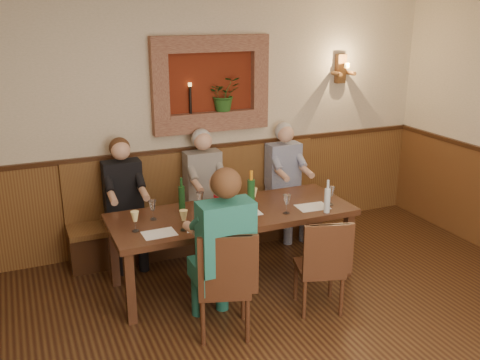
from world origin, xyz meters
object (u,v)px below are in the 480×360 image
Objects in this scene: person_bench_mid at (206,201)px; person_chair_front at (222,264)px; dining_table at (233,219)px; wine_bottle_green_b at (182,198)px; person_bench_right at (286,190)px; chair_near_right at (319,283)px; water_bottle at (327,200)px; chair_near_left at (224,303)px; bench at (202,219)px; spittoon_bucket at (224,201)px; person_bench_left at (126,213)px; wine_bottle_green_a at (251,195)px.

person_chair_front is at bearing -105.14° from person_bench_mid.
wine_bottle_green_b is at bearing 157.41° from dining_table.
person_bench_right is at bearing 0.02° from person_bench_mid.
person_chair_front is (-0.94, 0.04, 0.36)m from chair_near_right.
person_bench_mid reaches higher than water_bottle.
chair_near_left is at bearing -162.98° from chair_near_right.
dining_table is 6.81× the size of wine_bottle_green_b.
person_bench_right is at bearing -5.70° from bench.
person_chair_front is at bearing -112.82° from spittoon_bucket.
water_bottle is at bearing -55.88° from person_bench_mid.
person_bench_right is at bearing -0.00° from person_bench_left.
chair_near_left is 1.75m from person_bench_left.
spittoon_bucket is at bearing 85.90° from chair_near_left.
person_bench_left is (-0.89, 0.84, -0.11)m from dining_table.
water_bottle is at bearing 17.49° from person_chair_front.
person_chair_front reaches higher than wine_bottle_green_a.
wine_bottle_green_a is at bearing -17.07° from spittoon_bucket.
chair_near_left is 4.26× the size of spittoon_bucket.
person_bench_mid reaches higher than spittoon_bucket.
wine_bottle_green_a reaches higher than spittoon_bucket.
person_chair_front reaches higher than bench.
bench is at bearing 99.89° from wine_bottle_green_a.
bench is 1.79m from person_chair_front.
chair_near_left is 1.75m from person_bench_mid.
person_chair_front is 0.90m from spittoon_bucket.
dining_table is 0.84m from person_bench_mid.
spittoon_bucket is 0.27m from wine_bottle_green_a.
spittoon_bucket is (-0.08, 0.03, 0.19)m from dining_table.
wine_bottle_green_a is at bearing -17.06° from dining_table.
chair_near_left is 2.75× the size of wine_bottle_green_b.
wine_bottle_green_b is (-0.37, 0.16, 0.03)m from spittoon_bucket.
chair_near_right is (0.94, 0.02, -0.02)m from chair_near_left.
chair_near_right is 0.60× the size of person_chair_front.
dining_table is 1.74× the size of person_bench_right.
person_bench_right is 1.27m from water_bottle.
wine_bottle_green_a is (0.16, -0.89, 0.35)m from person_bench_mid.
spittoon_bucket is (0.34, 0.85, 0.58)m from chair_near_left.
person_bench_right is 3.34× the size of wine_bottle_green_a.
person_bench_left is at bearing 146.50° from chair_near_right.
spittoon_bucket is at bearing 162.93° from wine_bottle_green_a.
chair_near_left is 0.34m from person_chair_front.
person_bench_mid is 1.01× the size of person_bench_right.
person_bench_left reaches higher than wine_bottle_green_b.
chair_near_right is 0.65× the size of person_bench_left.
bench is 8.52× the size of wine_bottle_green_b.
person_bench_mid is at bearing 53.80° from wine_bottle_green_b.
person_bench_mid is 1.50m from water_bottle.
person_chair_front reaches higher than wine_bottle_green_b.
chair_near_right is at bearing -73.16° from person_bench_mid.
person_chair_front reaches higher than chair_near_left.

